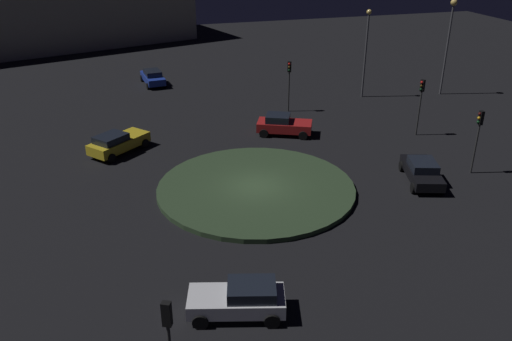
{
  "coord_description": "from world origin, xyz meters",
  "views": [
    {
      "loc": [
        -27.64,
        8.2,
        14.94
      ],
      "look_at": [
        0.0,
        0.0,
        1.34
      ],
      "focal_mm": 36.94,
      "sensor_mm": 36.0,
      "label": 1
    }
  ],
  "objects_px": {
    "car_black": "(422,171)",
    "traffic_light_south_near": "(478,130)",
    "traffic_light_south": "(421,96)",
    "store_building": "(45,8)",
    "car_blue": "(153,77)",
    "traffic_light_northwest": "(169,332)",
    "streetlamp_southeast": "(366,44)",
    "car_yellow": "(118,142)",
    "traffic_light_southeast": "(289,76)",
    "streetlamp_southeast_near": "(450,30)",
    "car_red": "(283,125)",
    "car_white": "(240,299)"
  },
  "relations": [
    {
      "from": "traffic_light_south_near",
      "to": "store_building",
      "type": "height_order",
      "value": "store_building"
    },
    {
      "from": "traffic_light_south_near",
      "to": "streetlamp_southeast",
      "type": "height_order",
      "value": "streetlamp_southeast"
    },
    {
      "from": "car_white",
      "to": "streetlamp_southeast_near",
      "type": "height_order",
      "value": "streetlamp_southeast_near"
    },
    {
      "from": "car_yellow",
      "to": "streetlamp_southeast_near",
      "type": "bearing_deg",
      "value": -28.87
    },
    {
      "from": "traffic_light_south_near",
      "to": "traffic_light_northwest",
      "type": "relative_size",
      "value": 1.01
    },
    {
      "from": "traffic_light_northwest",
      "to": "streetlamp_southeast",
      "type": "bearing_deg",
      "value": -10.03
    },
    {
      "from": "traffic_light_northwest",
      "to": "streetlamp_southeast_near",
      "type": "distance_m",
      "value": 41.46
    },
    {
      "from": "traffic_light_northwest",
      "to": "store_building",
      "type": "relative_size",
      "value": 0.11
    },
    {
      "from": "traffic_light_northwest",
      "to": "streetlamp_southeast_near",
      "type": "bearing_deg",
      "value": -19.67
    },
    {
      "from": "car_blue",
      "to": "car_yellow",
      "type": "bearing_deg",
      "value": 159.73
    },
    {
      "from": "car_white",
      "to": "store_building",
      "type": "xyz_separation_m",
      "value": [
        59.89,
        10.56,
        3.92
      ]
    },
    {
      "from": "traffic_light_southeast",
      "to": "streetlamp_southeast",
      "type": "bearing_deg",
      "value": 131.32
    },
    {
      "from": "car_black",
      "to": "streetlamp_southeast_near",
      "type": "height_order",
      "value": "streetlamp_southeast_near"
    },
    {
      "from": "car_red",
      "to": "traffic_light_south",
      "type": "bearing_deg",
      "value": 7.53
    },
    {
      "from": "traffic_light_northwest",
      "to": "streetlamp_southeast",
      "type": "xyz_separation_m",
      "value": [
        29.93,
        -22.26,
        1.92
      ]
    },
    {
      "from": "traffic_light_southeast",
      "to": "traffic_light_northwest",
      "type": "height_order",
      "value": "traffic_light_southeast"
    },
    {
      "from": "car_blue",
      "to": "car_black",
      "type": "bearing_deg",
      "value": -158.97
    },
    {
      "from": "car_white",
      "to": "traffic_light_southeast",
      "type": "relative_size",
      "value": 0.99
    },
    {
      "from": "streetlamp_southeast",
      "to": "streetlamp_southeast_near",
      "type": "xyz_separation_m",
      "value": [
        -1.35,
        -7.63,
        1.09
      ]
    },
    {
      "from": "streetlamp_southeast_near",
      "to": "store_building",
      "type": "xyz_separation_m",
      "value": [
        34.94,
        37.13,
        -1.32
      ]
    },
    {
      "from": "car_yellow",
      "to": "car_blue",
      "type": "height_order",
      "value": "car_yellow"
    },
    {
      "from": "car_red",
      "to": "car_black",
      "type": "bearing_deg",
      "value": -36.22
    },
    {
      "from": "traffic_light_south",
      "to": "traffic_light_south_near",
      "type": "xyz_separation_m",
      "value": [
        -7.05,
        0.29,
        -0.08
      ]
    },
    {
      "from": "streetlamp_southeast_near",
      "to": "store_building",
      "type": "distance_m",
      "value": 51.01
    },
    {
      "from": "car_yellow",
      "to": "traffic_light_south",
      "type": "height_order",
      "value": "traffic_light_south"
    },
    {
      "from": "streetlamp_southeast",
      "to": "streetlamp_southeast_near",
      "type": "bearing_deg",
      "value": -100.06
    },
    {
      "from": "streetlamp_southeast_near",
      "to": "traffic_light_southeast",
      "type": "bearing_deg",
      "value": 92.53
    },
    {
      "from": "traffic_light_south_near",
      "to": "store_building",
      "type": "xyz_separation_m",
      "value": [
        50.85,
        28.67,
        1.66
      ]
    },
    {
      "from": "streetlamp_southeast",
      "to": "car_blue",
      "type": "bearing_deg",
      "value": 61.93
    },
    {
      "from": "car_blue",
      "to": "car_black",
      "type": "distance_m",
      "value": 30.58
    },
    {
      "from": "car_black",
      "to": "traffic_light_south_near",
      "type": "distance_m",
      "value": 4.49
    },
    {
      "from": "traffic_light_south",
      "to": "store_building",
      "type": "distance_m",
      "value": 52.54
    },
    {
      "from": "car_red",
      "to": "streetlamp_southeast_near",
      "type": "distance_m",
      "value": 19.62
    },
    {
      "from": "traffic_light_south",
      "to": "traffic_light_northwest",
      "type": "height_order",
      "value": "traffic_light_south"
    },
    {
      "from": "car_blue",
      "to": "traffic_light_south",
      "type": "relative_size",
      "value": 1.03
    },
    {
      "from": "car_red",
      "to": "streetlamp_southeast",
      "type": "distance_m",
      "value": 13.26
    },
    {
      "from": "traffic_light_south",
      "to": "store_building",
      "type": "bearing_deg",
      "value": -76.9
    },
    {
      "from": "car_black",
      "to": "traffic_light_southeast",
      "type": "bearing_deg",
      "value": -149.44
    },
    {
      "from": "traffic_light_southeast",
      "to": "streetlamp_southeast_near",
      "type": "bearing_deg",
      "value": 119.7
    },
    {
      "from": "car_blue",
      "to": "car_black",
      "type": "height_order",
      "value": "car_blue"
    },
    {
      "from": "car_blue",
      "to": "traffic_light_northwest",
      "type": "height_order",
      "value": "traffic_light_northwest"
    },
    {
      "from": "car_red",
      "to": "store_building",
      "type": "bearing_deg",
      "value": 140.01
    },
    {
      "from": "car_blue",
      "to": "traffic_light_south_near",
      "type": "height_order",
      "value": "traffic_light_south_near"
    },
    {
      "from": "traffic_light_southeast",
      "to": "traffic_light_south_near",
      "type": "height_order",
      "value": "traffic_light_southeast"
    },
    {
      "from": "car_red",
      "to": "car_black",
      "type": "relative_size",
      "value": 0.96
    },
    {
      "from": "car_red",
      "to": "traffic_light_south",
      "type": "distance_m",
      "value": 10.57
    },
    {
      "from": "car_red",
      "to": "streetlamp_southeast_near",
      "type": "xyz_separation_m",
      "value": [
        5.79,
        -18.01,
        5.22
      ]
    },
    {
      "from": "traffic_light_south_near",
      "to": "car_yellow",
      "type": "bearing_deg",
      "value": -17.96
    },
    {
      "from": "traffic_light_south",
      "to": "car_blue",
      "type": "bearing_deg",
      "value": -68.59
    },
    {
      "from": "traffic_light_southeast",
      "to": "store_building",
      "type": "relative_size",
      "value": 0.11
    }
  ]
}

